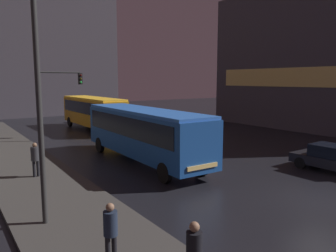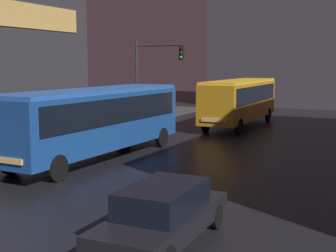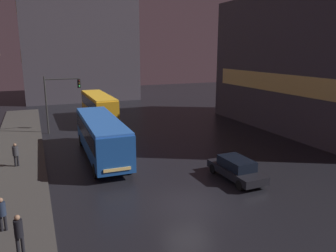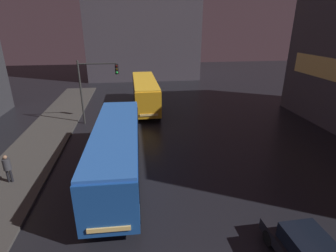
# 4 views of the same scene
# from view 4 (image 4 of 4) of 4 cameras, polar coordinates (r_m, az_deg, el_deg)

# --- Properties ---
(sidewalk_left) EXTENTS (4.00, 48.00, 0.15)m
(sidewalk_left) POSITION_cam_4_polar(r_m,az_deg,el_deg) (18.16, -30.90, -10.18)
(sidewalk_left) COLOR #3D3A38
(sidewalk_left) RESTS_ON ground
(building_far_backdrop) EXTENTS (18.07, 12.00, 21.79)m
(building_far_backdrop) POSITION_cam_4_polar(r_m,az_deg,el_deg) (48.31, -5.77, 23.77)
(building_far_backdrop) COLOR #423D47
(building_far_backdrop) RESTS_ON ground
(bus_near) EXTENTS (2.77, 11.03, 3.17)m
(bus_near) POSITION_cam_4_polar(r_m,az_deg,el_deg) (15.54, -11.13, -4.58)
(bus_near) COLOR #194793
(bus_near) RESTS_ON ground
(bus_far) EXTENTS (2.53, 10.37, 3.18)m
(bus_far) POSITION_cam_4_polar(r_m,az_deg,el_deg) (28.56, -5.03, 7.62)
(bus_far) COLOR orange
(bus_far) RESTS_ON ground
(pedestrian_far) EXTENTS (0.58, 0.58, 1.70)m
(pedestrian_far) POSITION_cam_4_polar(r_m,az_deg,el_deg) (17.45, -31.62, -7.45)
(pedestrian_far) COLOR black
(pedestrian_far) RESTS_ON sidewalk_left
(traffic_light_main) EXTENTS (3.51, 0.35, 5.76)m
(traffic_light_main) POSITION_cam_4_polar(r_m,az_deg,el_deg) (24.44, -15.73, 9.37)
(traffic_light_main) COLOR #2D2D2D
(traffic_light_main) RESTS_ON ground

